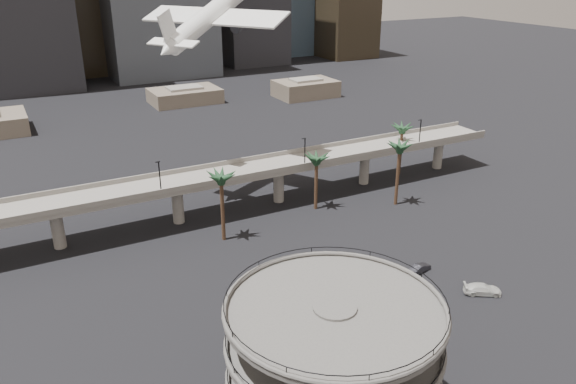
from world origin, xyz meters
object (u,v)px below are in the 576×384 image
car_a (317,287)px  car_c (483,289)px  car_b (420,268)px  overpass (230,178)px  airborne_jet (215,12)px  parking_ramp (333,360)px

car_a → car_c: bearing=-127.2°
car_a → car_b: (17.89, -2.97, -0.06)m
overpass → airborne_jet: airborne_jet is taller
airborne_jet → car_a: bearing=-127.8°
parking_ramp → car_c: (35.28, 12.28, -9.01)m
car_a → airborne_jet: bearing=-12.1°
overpass → car_b: size_ratio=30.48×
parking_ramp → car_a: size_ratio=4.97×
overpass → car_c: overpass is taller
overpass → car_c: size_ratio=22.86×
airborne_jet → car_a: size_ratio=7.29×
car_a → car_c: 25.41m
car_c → airborne_jet: bearing=47.6°
car_a → car_b: size_ratio=1.05×
overpass → car_b: bearing=-63.9°
parking_ramp → car_c: parking_ramp is taller
overpass → airborne_jet: 34.30m
car_a → car_c: size_ratio=0.79×
car_b → car_c: (4.12, -9.70, 0.12)m
car_a → car_b: bearing=-106.7°
airborne_jet → car_b: bearing=-108.2°
airborne_jet → car_c: airborne_jet is taller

